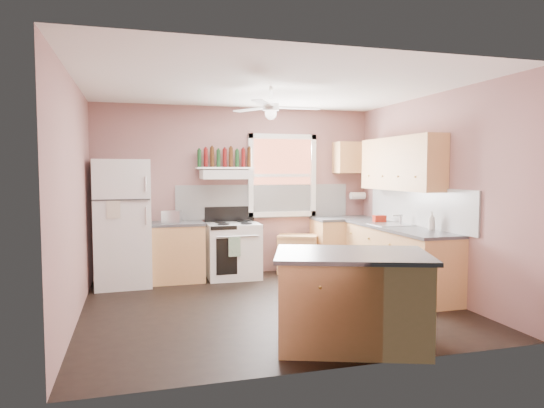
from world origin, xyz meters
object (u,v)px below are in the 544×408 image
object	(u,v)px
toaster	(172,217)
island	(352,301)
cart	(298,254)
stove	(233,251)
refrigerator	(122,223)

from	to	relation	value
toaster	island	world-z (taller)	toaster
cart	island	size ratio (longest dim) A/B	0.46
island	toaster	bearing A→B (deg)	134.52
toaster	stove	world-z (taller)	toaster
refrigerator	toaster	xyz separation A→B (m)	(0.71, 0.02, 0.07)
refrigerator	cart	world-z (taller)	refrigerator
toaster	island	distance (m)	3.52
toaster	cart	distance (m)	2.14
toaster	island	xyz separation A→B (m)	(1.46, -3.15, -0.56)
refrigerator	toaster	size ratio (longest dim) A/B	6.57
cart	refrigerator	bearing A→B (deg)	-152.64
stove	cart	xyz separation A→B (m)	(1.09, 0.08, -0.11)
stove	cart	bearing A→B (deg)	5.46
stove	island	distance (m)	3.23
stove	island	xyz separation A→B (m)	(0.52, -3.19, 0.00)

